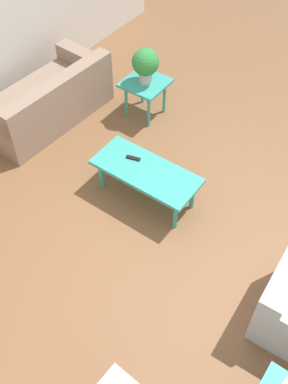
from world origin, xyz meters
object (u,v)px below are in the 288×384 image
side_table_plant (145,87)px  coffee_table (146,173)px  sofa (47,101)px  potted_plant (146,64)px

side_table_plant → coffee_table: bearing=125.9°
sofa → potted_plant: (-0.98, -0.83, 0.50)m
coffee_table → side_table_plant: 1.49m
potted_plant → coffee_table: bearing=125.9°
coffee_table → side_table_plant: bearing=-54.1°
sofa → side_table_plant: bearing=133.2°
sofa → potted_plant: size_ratio=3.87×
side_table_plant → potted_plant: bearing=-90.0°
sofa → potted_plant: bearing=133.2°
sofa → side_table_plant: (-0.98, -0.83, 0.15)m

